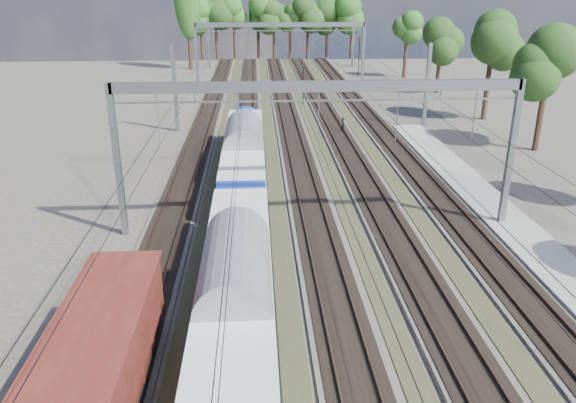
{
  "coord_description": "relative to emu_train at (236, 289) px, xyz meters",
  "views": [
    {
      "loc": [
        -3.53,
        -1.14,
        14.11
      ],
      "look_at": [
        -1.87,
        27.62,
        2.8
      ],
      "focal_mm": 35.0,
      "sensor_mm": 36.0,
      "label": 1
    }
  ],
  "objects": [
    {
      "name": "track_bed",
      "position": [
        4.5,
        26.33,
        -2.48
      ],
      "size": [
        21.0,
        130.0,
        0.34
      ],
      "color": "#47423A",
      "rests_on": "ground"
    },
    {
      "name": "catenary",
      "position": [
        4.83,
        34.02,
        3.82
      ],
      "size": [
        25.65,
        130.0,
        9.0
      ],
      "color": "slate",
      "rests_on": "ground"
    },
    {
      "name": "tree_belt",
      "position": [
        11.15,
        74.43,
        5.56
      ],
      "size": [
        39.77,
        101.5,
        11.73
      ],
      "color": "black",
      "rests_on": "ground"
    },
    {
      "name": "emu_train",
      "position": [
        0.0,
        0.0,
        0.0
      ],
      "size": [
        3.0,
        63.5,
        4.39
      ],
      "color": "black",
      "rests_on": "ground"
    },
    {
      "name": "freight_boxcar",
      "position": [
        -4.5,
        -5.55,
        -0.4
      ],
      "size": [
        2.87,
        13.87,
        3.58
      ],
      "color": "black",
      "rests_on": "ground"
    },
    {
      "name": "worker",
      "position": [
        9.6,
        34.51,
        -1.79
      ],
      "size": [
        0.43,
        0.61,
        1.59
      ],
      "primitive_type": "imported",
      "rotation": [
        0.0,
        0.0,
        1.66
      ],
      "color": "black",
      "rests_on": "ground"
    },
    {
      "name": "signal_near",
      "position": [
        6.79,
        48.62,
        0.68
      ],
      "size": [
        0.37,
        0.34,
        5.17
      ],
      "rotation": [
        0.0,
        0.0,
        0.33
      ],
      "color": "black",
      "rests_on": "ground"
    },
    {
      "name": "signal_far",
      "position": [
        17.23,
        69.14,
        1.33
      ],
      "size": [
        0.41,
        0.38,
        6.18
      ],
      "rotation": [
        0.0,
        0.0,
        -0.16
      ],
      "color": "black",
      "rests_on": "ground"
    }
  ]
}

